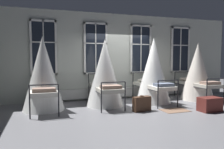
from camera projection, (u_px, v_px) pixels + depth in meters
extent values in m
plane|color=slate|center=(130.00, 104.00, 7.43)|extent=(20.94, 20.94, 0.00)
cube|color=#B2B7AD|center=(118.00, 57.00, 8.52)|extent=(10.11, 0.10, 3.29)
cube|color=black|center=(44.00, 48.00, 7.53)|extent=(0.90, 0.02, 1.93)
cube|color=silver|center=(44.00, 74.00, 7.60)|extent=(0.90, 0.06, 0.07)
cube|color=silver|center=(43.00, 21.00, 7.46)|extent=(0.90, 0.06, 0.07)
cube|color=silver|center=(31.00, 48.00, 7.40)|extent=(0.07, 0.06, 1.93)
cube|color=silver|center=(56.00, 48.00, 7.66)|extent=(0.07, 0.06, 1.93)
cube|color=silver|center=(44.00, 48.00, 7.53)|extent=(0.04, 0.06, 1.93)
cube|color=silver|center=(43.00, 42.00, 7.52)|extent=(0.90, 0.06, 0.04)
cube|color=black|center=(96.00, 49.00, 8.11)|extent=(0.90, 0.02, 1.93)
cube|color=silver|center=(96.00, 73.00, 8.17)|extent=(0.90, 0.06, 0.07)
cube|color=silver|center=(96.00, 23.00, 8.04)|extent=(0.90, 0.06, 0.07)
cube|color=silver|center=(85.00, 48.00, 7.98)|extent=(0.07, 0.06, 1.93)
cube|color=silver|center=(106.00, 49.00, 8.23)|extent=(0.07, 0.06, 1.93)
cube|color=silver|center=(96.00, 49.00, 8.11)|extent=(0.04, 0.06, 1.93)
cube|color=silver|center=(96.00, 43.00, 8.09)|extent=(0.90, 0.06, 0.04)
cube|color=black|center=(141.00, 49.00, 8.68)|extent=(0.90, 0.02, 1.93)
cube|color=silver|center=(141.00, 72.00, 8.75)|extent=(0.90, 0.06, 0.07)
cube|color=silver|center=(141.00, 26.00, 8.61)|extent=(0.90, 0.06, 0.07)
cube|color=silver|center=(131.00, 49.00, 8.55)|extent=(0.07, 0.06, 1.93)
cube|color=silver|center=(150.00, 49.00, 8.81)|extent=(0.07, 0.06, 1.93)
cube|color=silver|center=(141.00, 49.00, 8.68)|extent=(0.04, 0.06, 1.93)
cube|color=silver|center=(141.00, 44.00, 8.66)|extent=(0.90, 0.06, 0.04)
cube|color=black|center=(180.00, 50.00, 9.25)|extent=(0.90, 0.02, 1.93)
cube|color=silver|center=(180.00, 71.00, 9.32)|extent=(0.90, 0.06, 0.07)
cube|color=silver|center=(181.00, 28.00, 9.18)|extent=(0.90, 0.06, 0.07)
cube|color=silver|center=(172.00, 50.00, 9.12)|extent=(0.07, 0.06, 1.93)
cube|color=silver|center=(189.00, 50.00, 9.38)|extent=(0.07, 0.06, 1.93)
cube|color=silver|center=(180.00, 50.00, 9.25)|extent=(0.04, 0.06, 1.93)
cube|color=silver|center=(180.00, 45.00, 9.24)|extent=(0.90, 0.06, 0.04)
cube|color=silver|center=(119.00, 92.00, 8.50)|extent=(6.19, 0.10, 0.36)
cylinder|color=black|center=(32.00, 90.00, 7.36)|extent=(0.04, 0.04, 1.01)
cylinder|color=black|center=(54.00, 89.00, 7.60)|extent=(0.04, 0.04, 1.01)
cylinder|color=black|center=(30.00, 102.00, 5.58)|extent=(0.04, 0.04, 0.88)
cylinder|color=black|center=(59.00, 101.00, 5.81)|extent=(0.04, 0.04, 0.88)
cylinder|color=black|center=(31.00, 93.00, 6.47)|extent=(0.05, 1.89, 0.03)
cylinder|color=black|center=(56.00, 92.00, 6.70)|extent=(0.05, 1.89, 0.03)
cylinder|color=black|center=(43.00, 75.00, 7.44)|extent=(0.73, 0.04, 0.03)
cylinder|color=black|center=(44.00, 85.00, 5.66)|extent=(0.73, 0.04, 0.03)
cube|color=silver|center=(44.00, 90.00, 6.58)|extent=(0.77, 1.92, 0.12)
ellipsoid|color=silver|center=(43.00, 84.00, 7.24)|extent=(0.57, 0.41, 0.14)
cube|color=gray|center=(44.00, 90.00, 5.92)|extent=(0.61, 0.37, 0.10)
cone|color=white|center=(43.00, 73.00, 6.54)|extent=(1.25, 1.25, 2.24)
cylinder|color=black|center=(89.00, 87.00, 8.01)|extent=(0.04, 0.04, 1.01)
cylinder|color=black|center=(108.00, 87.00, 8.23)|extent=(0.04, 0.04, 1.01)
cylinder|color=black|center=(101.00, 98.00, 6.21)|extent=(0.04, 0.04, 0.88)
cylinder|color=black|center=(125.00, 97.00, 6.43)|extent=(0.04, 0.04, 0.88)
cylinder|color=black|center=(94.00, 90.00, 7.11)|extent=(0.06, 1.89, 0.03)
cylinder|color=black|center=(115.00, 89.00, 7.32)|extent=(0.06, 1.89, 0.03)
cylinder|color=black|center=(98.00, 73.00, 8.08)|extent=(0.73, 0.04, 0.03)
cylinder|color=black|center=(113.00, 82.00, 6.29)|extent=(0.73, 0.04, 0.03)
cube|color=#B7B2A3|center=(105.00, 88.00, 7.21)|extent=(0.78, 1.92, 0.12)
ellipsoid|color=#B7B2A3|center=(100.00, 82.00, 7.87)|extent=(0.57, 0.41, 0.14)
cube|color=gray|center=(111.00, 87.00, 6.55)|extent=(0.61, 0.37, 0.10)
cone|color=white|center=(105.00, 73.00, 7.17)|extent=(1.25, 1.25, 2.21)
cylinder|color=black|center=(133.00, 86.00, 8.52)|extent=(0.04, 0.04, 1.01)
cylinder|color=black|center=(149.00, 85.00, 8.75)|extent=(0.04, 0.04, 1.01)
cylinder|color=black|center=(158.00, 95.00, 6.74)|extent=(0.04, 0.04, 0.88)
cylinder|color=black|center=(178.00, 94.00, 6.97)|extent=(0.04, 0.04, 0.88)
cylinder|color=black|center=(144.00, 88.00, 7.62)|extent=(0.05, 1.89, 0.03)
cylinder|color=black|center=(162.00, 87.00, 7.85)|extent=(0.05, 1.89, 0.03)
cylinder|color=black|center=(141.00, 73.00, 8.60)|extent=(0.73, 0.04, 0.03)
cylinder|color=black|center=(168.00, 80.00, 6.82)|extent=(0.73, 0.04, 0.03)
cube|color=silver|center=(153.00, 86.00, 7.73)|extent=(0.77, 1.92, 0.12)
ellipsoid|color=#B7B2A3|center=(144.00, 80.00, 8.39)|extent=(0.57, 0.41, 0.14)
cube|color=slate|center=(164.00, 85.00, 7.08)|extent=(0.61, 0.37, 0.10)
cone|color=white|center=(153.00, 70.00, 7.69)|extent=(1.25, 1.25, 2.30)
cylinder|color=black|center=(175.00, 84.00, 9.09)|extent=(0.04, 0.04, 1.01)
cylinder|color=black|center=(189.00, 83.00, 9.30)|extent=(0.04, 0.04, 1.01)
cylinder|color=black|center=(207.00, 92.00, 7.29)|extent=(0.04, 0.04, 0.88)
cylinder|color=black|center=(224.00, 91.00, 7.51)|extent=(0.04, 0.04, 0.88)
cylinder|color=black|center=(189.00, 86.00, 8.18)|extent=(0.06, 1.89, 0.03)
cylinder|color=black|center=(205.00, 85.00, 8.40)|extent=(0.06, 1.89, 0.03)
cylinder|color=black|center=(182.00, 72.00, 9.16)|extent=(0.73, 0.04, 0.03)
cylinder|color=black|center=(216.00, 79.00, 7.37)|extent=(0.73, 0.04, 0.03)
cube|color=#B7B2A3|center=(197.00, 84.00, 8.29)|extent=(0.78, 1.92, 0.12)
ellipsoid|color=beige|center=(186.00, 79.00, 8.95)|extent=(0.57, 0.41, 0.14)
cube|color=gray|center=(210.00, 83.00, 7.63)|extent=(0.61, 0.37, 0.10)
cone|color=silver|center=(197.00, 71.00, 8.25)|extent=(1.25, 1.25, 2.17)
cube|color=brown|center=(175.00, 110.00, 6.53)|extent=(0.81, 0.57, 0.01)
cube|color=#472D1E|center=(142.00, 104.00, 6.45)|extent=(0.59, 0.30, 0.44)
cube|color=tan|center=(140.00, 103.00, 6.54)|extent=(0.50, 0.10, 0.03)
torus|color=#472D1E|center=(142.00, 96.00, 6.43)|extent=(0.17, 0.17, 0.02)
cube|color=#5B231E|center=(210.00, 104.00, 6.43)|extent=(0.66, 0.43, 0.42)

